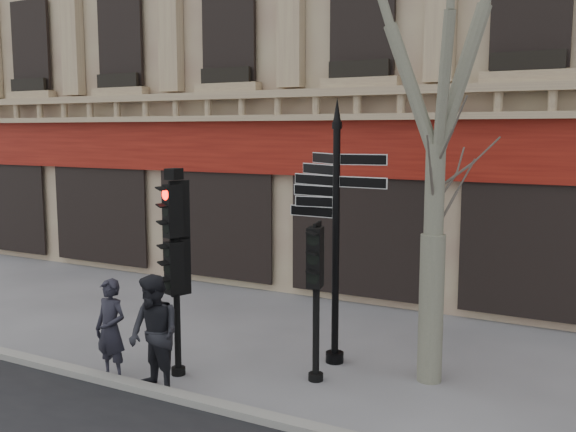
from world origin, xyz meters
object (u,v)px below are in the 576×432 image
at_px(traffic_signal_main, 175,246).
at_px(traffic_signal_secondary, 316,274).
at_px(pedestrian_b, 154,334).
at_px(fingerpost, 336,188).
at_px(pedestrian_a, 111,330).

bearing_deg(traffic_signal_main, traffic_signal_secondary, 40.24).
distance_m(traffic_signal_secondary, pedestrian_b, 2.67).
bearing_deg(traffic_signal_main, fingerpost, 58.76).
distance_m(fingerpost, traffic_signal_main, 2.83).
xyz_separation_m(traffic_signal_secondary, pedestrian_b, (-1.98, -1.59, -0.83)).
xyz_separation_m(traffic_signal_main, pedestrian_a, (-0.83, -0.66, -1.33)).
relative_size(fingerpost, traffic_signal_main, 1.33).
bearing_deg(pedestrian_b, traffic_signal_secondary, 55.26).
height_order(traffic_signal_secondary, pedestrian_b, traffic_signal_secondary).
relative_size(traffic_signal_secondary, pedestrian_a, 1.52).
relative_size(traffic_signal_secondary, pedestrian_b, 1.37).
height_order(traffic_signal_secondary, pedestrian_a, traffic_signal_secondary).
bearing_deg(traffic_signal_secondary, traffic_signal_main, -170.45).
height_order(pedestrian_a, pedestrian_b, pedestrian_b).
bearing_deg(traffic_signal_secondary, pedestrian_b, -153.77).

